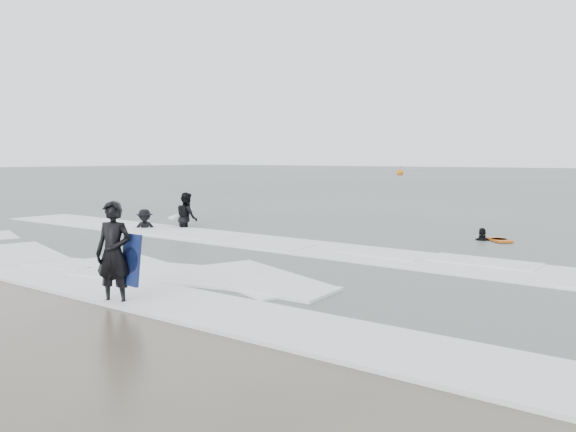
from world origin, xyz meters
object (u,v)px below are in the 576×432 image
Objects in this scene: surfer_right_near at (482,242)px; buoy at (400,173)px; surfer_centre at (115,305)px; surfer_wading at (187,229)px; surfer_breaker at (145,230)px.

buoy reaches higher than surfer_right_near.
surfer_centre is 1.00× the size of surfer_wading.
surfer_centre is at bearing -68.07° from buoy.
buoy is at bearing -43.56° from surfer_wading.
surfer_centre is 1.21× the size of surfer_right_near.
surfer_breaker is at bearing 117.03° from surfer_centre.
surfer_centre is 81.93m from buoy.
surfer_wading is at bearing -70.92° from buoy.
surfer_breaker is at bearing -72.00° from buoy.
buoy is (-33.56, 64.01, 0.42)m from surfer_right_near.
buoy is (-30.60, 76.00, 0.42)m from surfer_centre.
surfer_wading is at bearing 108.96° from surfer_centre.
surfer_wading is 1.19× the size of surfer_breaker.
surfer_centre reaches higher than surfer_right_near.
buoy is at bearing 60.29° from surfer_breaker.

